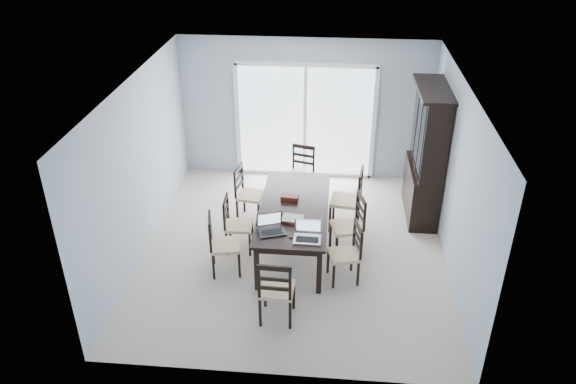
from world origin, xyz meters
name	(u,v)px	position (x,y,z in m)	size (l,w,h in m)	color
floor	(294,249)	(0.00, 0.00, 0.00)	(5.00, 5.00, 0.00)	beige
ceiling	(295,84)	(0.00, 0.00, 2.60)	(5.00, 5.00, 0.00)	white
back_wall	(305,110)	(0.00, 2.50, 1.30)	(4.50, 0.02, 2.60)	#9DACBB
wall_left	(139,167)	(-2.25, 0.00, 1.30)	(0.02, 5.00, 2.60)	#9DACBB
wall_right	(456,180)	(2.25, 0.00, 1.30)	(0.02, 5.00, 2.60)	#9DACBB
balcony	(307,154)	(0.00, 3.50, -0.05)	(4.50, 2.00, 0.10)	gray
railing	(311,109)	(0.00, 4.50, 0.55)	(4.50, 0.06, 1.10)	#99999E
dining_table	(294,211)	(0.00, 0.00, 0.67)	(1.00, 2.20, 0.75)	black
china_hutch	(426,155)	(2.02, 1.25, 1.07)	(0.50, 1.38, 2.20)	black
sliding_door	(305,121)	(0.00, 2.48, 1.09)	(2.52, 0.05, 2.18)	silver
chair_left_near	(218,238)	(-1.01, -0.64, 0.56)	(0.48, 0.47, 1.06)	black
chair_left_mid	(233,218)	(-0.90, -0.07, 0.54)	(0.41, 0.39, 1.02)	black
chair_left_far	(245,188)	(-0.86, 0.83, 0.56)	(0.47, 0.46, 1.07)	black
chair_right_near	(350,247)	(0.82, -0.66, 0.54)	(0.47, 0.47, 1.02)	black
chair_right_mid	(353,219)	(0.87, 0.00, 0.59)	(0.52, 0.51, 1.11)	black
chair_right_far	(352,193)	(0.86, 0.68, 0.64)	(0.52, 0.51, 1.20)	black
chair_end_near	(276,285)	(-0.09, -1.63, 0.59)	(0.43, 0.44, 1.11)	black
chair_end_far	(302,167)	(0.00, 1.64, 0.58)	(0.51, 0.52, 1.10)	black
laptop_dark	(272,229)	(-0.25, -0.72, 0.81)	(0.42, 0.35, 0.25)	black
laptop_silver	(307,236)	(0.25, -0.86, 0.81)	(0.37, 0.26, 0.25)	#BABABC
book_stack	(292,219)	(0.01, -0.39, 0.77)	(0.32, 0.26, 0.05)	maroon
cell_phone	(294,237)	(0.06, -0.82, 0.76)	(0.11, 0.05, 0.01)	black
game_box	(290,198)	(-0.08, 0.20, 0.78)	(0.26, 0.13, 0.06)	#4E110F
hot_tub	(286,124)	(-0.46, 3.69, 0.53)	(2.22, 2.03, 1.05)	maroon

